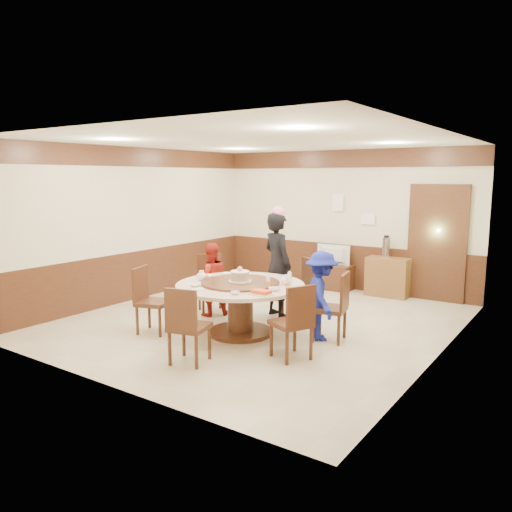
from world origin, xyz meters
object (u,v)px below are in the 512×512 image
Objects in this scene: banquet_table at (240,298)px; thermos at (386,247)px; shrimp_platter at (261,293)px; television at (332,255)px; tv_stand at (332,277)px; person_red at (211,279)px; person_standing at (278,265)px; birthday_cake at (240,276)px; side_cabinet at (388,277)px; person_blue at (322,296)px.

banquet_table is 4.86× the size of thermos.
television reaches higher than shrimp_platter.
television is (0.00, 0.00, 0.45)m from tv_stand.
person_standing is at bearing 158.58° from person_red.
thermos is at bearing -176.24° from person_red.
person_red is 1.71× the size of television.
shrimp_platter is at bearing 139.35° from person_standing.
person_standing reaches higher than birthday_cake.
television is (0.77, 2.92, 0.10)m from person_red.
tv_stand is (-0.21, 3.44, -0.61)m from birthday_cake.
person_standing reaches higher than person_red.
thermos is at bearing 75.75° from banquet_table.
shrimp_platter is 3.98m from tv_stand.
person_standing is 2.01× the size of tv_stand.
thermos is at bearing 75.38° from birthday_cake.
person_red is (-0.93, -0.59, -0.25)m from person_standing.
person_standing is at bearing -113.25° from side_cabinet.
person_blue is 3.05m from side_cabinet.
person_standing is 1.13m from person_red.
person_red is 1.50× the size of side_cabinet.
banquet_table is 3.47m from television.
shrimp_platter is at bearing -77.47° from tv_stand.
person_blue reaches higher than birthday_cake.
birthday_cake is at bearing -86.56° from tv_stand.
television is 0.88× the size of side_cabinet.
side_cabinet is at bearing -177.07° from person_red.
shrimp_platter is at bearing 96.48° from person_red.
tv_stand is (-0.16, 2.34, -0.61)m from person_standing.
shrimp_platter is 3.95m from television.
tv_stand is 1.31m from thermos.
banquet_table is 2.31× the size of side_cabinet.
television is 1.85× the size of thermos.
person_blue is at bearing -87.62° from side_cabinet.
person_blue reaches higher than banquet_table.
birthday_cake is (0.05, -1.10, 0.00)m from person_standing.
person_blue reaches higher than thermos.
television is 1.22m from side_cabinet.
banquet_table is 5.54× the size of birthday_cake.
person_blue reaches higher than shrimp_platter.
birthday_cake is at bearing -105.56° from side_cabinet.
birthday_cake is at bearing 98.46° from person_red.
birthday_cake is 0.42× the size of side_cabinet.
shrimp_platter is (-0.44, -0.85, 0.15)m from person_blue.
birthday_cake is at bearing 72.51° from person_blue.
side_cabinet is 0.57m from thermos.
shrimp_platter is 0.35× the size of tv_stand.
thermos reaches higher than banquet_table.
tv_stand is 1.18m from side_cabinet.
banquet_table reaches higher than tv_stand.
person_standing is at bearing -111.99° from thermos.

